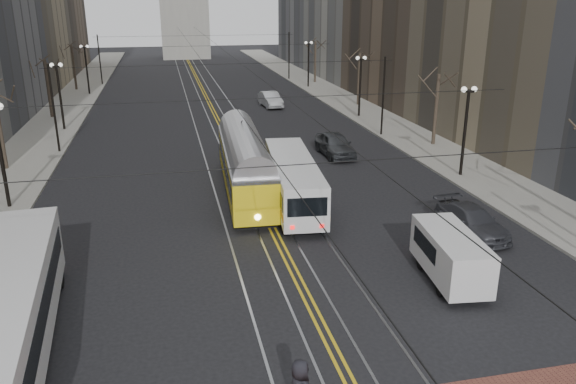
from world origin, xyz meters
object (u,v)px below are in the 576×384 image
sedan_parked (472,221)px  sedan_grey (335,144)px  transit_bus (4,322)px  sedan_silver (270,99)px  cargo_van (450,258)px  streetcar (245,168)px  rear_bus (293,183)px

sedan_parked → sedan_grey: bearing=93.1°
transit_bus → sedan_silver: bearing=64.5°
sedan_silver → sedan_parked: (3.24, -36.09, -0.12)m
transit_bus → cargo_van: (16.30, 2.08, -0.48)m
streetcar → rear_bus: 3.60m
streetcar → sedan_grey: (7.70, 6.90, -0.65)m
sedan_grey → sedan_silver: 20.60m
cargo_van → sedan_grey: cargo_van is taller
streetcar → sedan_silver: 28.31m
transit_bus → rear_bus: 17.18m
transit_bus → sedan_silver: size_ratio=2.52×
transit_bus → sedan_silver: (16.53, 42.47, -0.73)m
transit_bus → streetcar: transit_bus is taller
transit_bus → sedan_parked: (19.77, 6.38, -0.84)m
streetcar → sedan_grey: size_ratio=2.56×
rear_bus → sedan_parked: bearing=-31.7°
transit_bus → sedan_grey: (17.47, 21.89, -0.67)m
rear_bus → sedan_grey: bearing=66.3°
streetcar → sedan_silver: (6.76, 27.49, -0.71)m
rear_bus → sedan_parked: 9.69m
streetcar → sedan_grey: bearing=44.8°
transit_bus → cargo_van: bearing=3.0°
transit_bus → streetcar: (9.77, 14.99, -0.01)m
transit_bus → cargo_van: size_ratio=2.58×
rear_bus → sedan_silver: bearing=87.1°
rear_bus → streetcar: bearing=135.3°
transit_bus → sedan_silver: transit_bus is taller
streetcar → sedan_parked: (10.00, -8.61, -0.83)m
sedan_grey → sedan_parked: 15.68m
sedan_grey → sedan_silver: bearing=91.1°
cargo_van → streetcar: bearing=123.2°
rear_bus → sedan_silver: 30.58m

